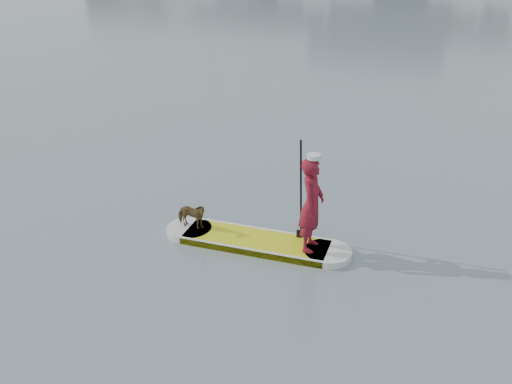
% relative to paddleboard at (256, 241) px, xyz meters
% --- Properties ---
extents(ground, '(140.00, 140.00, 0.00)m').
position_rel_paddleboard_xyz_m(ground, '(0.29, 0.24, -0.06)').
color(ground, slate).
rests_on(ground, ground).
extents(paddleboard, '(3.29, 1.03, 0.12)m').
position_rel_paddleboard_xyz_m(paddleboard, '(0.00, 0.00, 0.00)').
color(paddleboard, yellow).
rests_on(paddleboard, ground).
extents(paddler, '(0.44, 0.62, 1.59)m').
position_rel_paddleboard_xyz_m(paddler, '(0.94, 0.09, 0.86)').
color(paddler, maroon).
rests_on(paddler, paddleboard).
extents(white_cap, '(0.22, 0.22, 0.07)m').
position_rel_paddleboard_xyz_m(white_cap, '(0.94, 0.09, 1.69)').
color(white_cap, silver).
rests_on(white_cap, paddler).
extents(dog, '(0.59, 0.30, 0.49)m').
position_rel_paddleboard_xyz_m(dog, '(-1.19, -0.11, 0.30)').
color(dog, brown).
rests_on(dog, paddleboard).
extents(paddle, '(0.10, 0.30, 2.00)m').
position_rel_paddleboard_xyz_m(paddle, '(0.66, 0.34, 0.74)').
color(paddle, black).
rests_on(paddle, ground).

